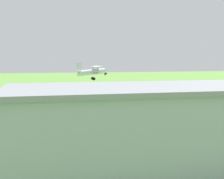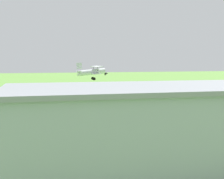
% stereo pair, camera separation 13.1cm
% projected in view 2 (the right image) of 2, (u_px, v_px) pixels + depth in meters
% --- Properties ---
extents(ground_plane, '(400.00, 400.00, 0.00)m').
position_uv_depth(ground_plane, '(108.00, 105.00, 64.79)').
color(ground_plane, '#568438').
extents(hangar, '(34.15, 12.88, 7.18)m').
position_uv_depth(hangar, '(203.00, 125.00, 26.80)').
color(hangar, '#99A3AD').
rests_on(hangar, ground_plane).
extents(biplane, '(6.86, 8.28, 3.73)m').
position_uv_depth(biplane, '(92.00, 72.00, 65.04)').
color(biplane, silver).
extents(person_at_fence_line, '(0.53, 0.53, 1.74)m').
position_uv_depth(person_at_fence_line, '(2.00, 130.00, 37.25)').
color(person_at_fence_line, beige).
rests_on(person_at_fence_line, ground_plane).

